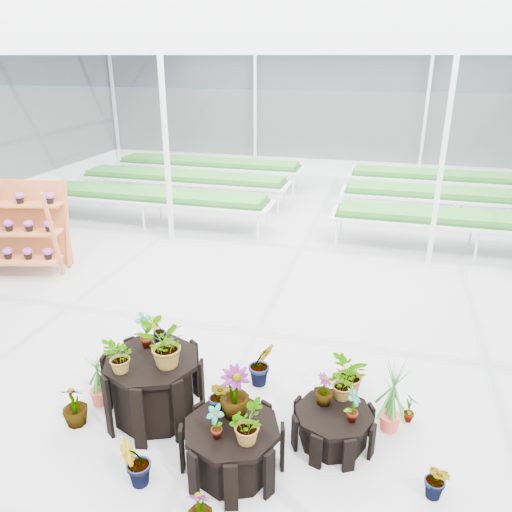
% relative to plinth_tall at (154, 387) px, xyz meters
% --- Properties ---
extents(ground_plane, '(24.00, 24.00, 0.00)m').
position_rel_plinth_tall_xyz_m(ground_plane, '(0.54, 2.01, -0.41)').
color(ground_plane, gray).
rests_on(ground_plane, ground).
extents(greenhouse_shell, '(18.00, 24.00, 4.50)m').
position_rel_plinth_tall_xyz_m(greenhouse_shell, '(0.54, 2.01, 1.84)').
color(greenhouse_shell, white).
rests_on(greenhouse_shell, ground).
extents(steel_frame, '(18.00, 24.00, 4.50)m').
position_rel_plinth_tall_xyz_m(steel_frame, '(0.54, 2.01, 1.84)').
color(steel_frame, silver).
rests_on(steel_frame, ground).
extents(nursery_benches, '(16.00, 7.00, 0.84)m').
position_rel_plinth_tall_xyz_m(nursery_benches, '(0.54, 9.21, 0.01)').
color(nursery_benches, silver).
rests_on(nursery_benches, ground).
extents(plinth_tall, '(1.38, 1.38, 0.82)m').
position_rel_plinth_tall_xyz_m(plinth_tall, '(0.00, 0.00, 0.00)').
color(plinth_tall, black).
rests_on(plinth_tall, ground).
extents(plinth_mid, '(1.34, 1.34, 0.57)m').
position_rel_plinth_tall_xyz_m(plinth_mid, '(1.20, -0.60, -0.13)').
color(plinth_mid, black).
rests_on(plinth_mid, ground).
extents(plinth_low, '(1.16, 1.16, 0.42)m').
position_rel_plinth_tall_xyz_m(plinth_low, '(2.20, 0.10, -0.20)').
color(plinth_low, black).
rests_on(plinth_low, ground).
extents(shelf_rack, '(1.91, 1.31, 1.84)m').
position_rel_plinth_tall_xyz_m(shelf_rack, '(-4.58, 3.43, 0.51)').
color(shelf_rack, '#B35C2D').
rests_on(shelf_rack, ground).
extents(nursery_plants, '(4.67, 3.05, 1.39)m').
position_rel_plinth_tall_xyz_m(nursery_plants, '(0.86, 0.23, 0.11)').
color(nursery_plants, '#2B6D25').
rests_on(nursery_plants, ground).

